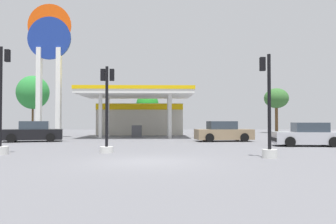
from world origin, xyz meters
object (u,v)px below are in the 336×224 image
(car_1, at_px, (223,132))
(traffic_signal_0, at_px, (268,125))
(car_0, at_px, (33,132))
(tree_0, at_px, (33,92))
(car_2, at_px, (308,135))
(traffic_signal_1, at_px, (1,119))
(traffic_signal_2, at_px, (107,119))
(tree_2, at_px, (276,99))
(station_pole_sign, at_px, (49,53))
(tree_1, at_px, (147,105))

(car_1, height_order, traffic_signal_0, traffic_signal_0)
(car_1, xyz_separation_m, traffic_signal_0, (-0.21, -11.15, 0.68))
(car_0, bearing_deg, tree_0, 110.80)
(car_2, xyz_separation_m, traffic_signal_0, (-4.46, -6.38, 0.71))
(car_2, height_order, traffic_signal_1, traffic_signal_1)
(car_2, bearing_deg, car_0, 165.54)
(traffic_signal_1, xyz_separation_m, traffic_signal_2, (4.74, 0.67, 0.02))
(tree_2, bearing_deg, station_pole_sign, -155.32)
(car_1, xyz_separation_m, tree_1, (-6.37, 18.00, 2.89))
(tree_2, bearing_deg, car_1, -120.57)
(traffic_signal_0, xyz_separation_m, tree_2, (9.94, 27.61, 2.91))
(station_pole_sign, relative_size, car_2, 2.90)
(car_0, height_order, car_2, car_0)
(traffic_signal_0, relative_size, traffic_signal_2, 1.04)
(tree_0, bearing_deg, car_2, -41.66)
(car_2, height_order, tree_1, tree_1)
(station_pole_sign, distance_m, tree_2, 27.07)
(station_pole_sign, relative_size, traffic_signal_2, 2.90)
(traffic_signal_1, relative_size, traffic_signal_2, 1.19)
(traffic_signal_0, xyz_separation_m, traffic_signal_2, (-7.05, 2.39, 0.27))
(station_pole_sign, distance_m, car_1, 17.06)
(car_0, height_order, car_1, car_0)
(traffic_signal_0, distance_m, tree_0, 35.35)
(car_2, relative_size, tree_1, 0.81)
(tree_1, bearing_deg, traffic_signal_0, -78.08)
(station_pole_sign, relative_size, car_0, 2.67)
(station_pole_sign, distance_m, traffic_signal_2, 16.95)
(car_0, xyz_separation_m, traffic_signal_2, (6.80, -8.71, 0.95))
(traffic_signal_2, xyz_separation_m, tree_2, (16.98, 25.23, 2.64))
(car_2, bearing_deg, traffic_signal_0, -124.96)
(car_0, distance_m, tree_2, 29.18)
(traffic_signal_1, height_order, tree_1, tree_1)
(station_pole_sign, relative_size, tree_0, 1.68)
(station_pole_sign, relative_size, tree_2, 2.16)
(traffic_signal_2, relative_size, tree_2, 0.75)
(traffic_signal_2, bearing_deg, tree_2, 56.05)
(traffic_signal_0, bearing_deg, car_0, 141.30)
(traffic_signal_2, xyz_separation_m, tree_1, (0.89, 26.77, 1.94))
(traffic_signal_0, relative_size, tree_0, 0.60)
(traffic_signal_1, height_order, tree_0, tree_0)
(car_0, xyz_separation_m, car_1, (14.06, 0.05, -0.00))
(station_pole_sign, xyz_separation_m, car_0, (0.62, -5.30, -6.93))
(traffic_signal_2, bearing_deg, tree_1, 88.09)
(car_0, relative_size, car_2, 1.08)
(station_pole_sign, height_order, traffic_signal_0, station_pole_sign)
(car_1, xyz_separation_m, car_2, (4.24, -4.78, -0.03))
(car_0, bearing_deg, traffic_signal_2, -52.02)
(tree_2, bearing_deg, traffic_signal_2, -123.95)
(station_pole_sign, xyz_separation_m, car_1, (14.68, -5.25, -6.93))
(car_0, distance_m, tree_1, 19.84)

